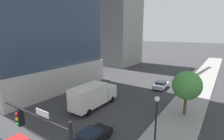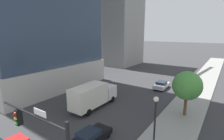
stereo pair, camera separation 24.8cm
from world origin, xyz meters
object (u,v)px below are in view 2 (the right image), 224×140
at_px(car_black, 91,136).
at_px(traffic_light_pole, 43,140).
at_px(street_tree, 187,86).
at_px(car_silver, 162,85).
at_px(construction_building, 117,4).
at_px(street_lamp, 155,115).
at_px(box_truck, 93,95).

bearing_deg(car_black, traffic_light_pole, -73.84).
xyz_separation_m(street_tree, car_silver, (-6.08, 9.10, -3.26)).
xyz_separation_m(construction_building, car_silver, (21.66, -18.21, -18.59)).
distance_m(traffic_light_pole, car_black, 7.26).
bearing_deg(street_tree, street_lamp, -94.68).
bearing_deg(street_lamp, car_silver, 106.75).
bearing_deg(street_lamp, street_tree, 85.32).
height_order(construction_building, street_lamp, construction_building).
relative_size(street_lamp, car_silver, 1.15).
bearing_deg(box_truck, car_black, -50.59).
xyz_separation_m(traffic_light_pole, street_tree, (4.33, 16.82, -0.36)).
distance_m(construction_building, traffic_light_pole, 52.15).
height_order(street_lamp, car_silver, street_lamp).
bearing_deg(street_tree, car_silver, 123.72).
height_order(traffic_light_pole, street_lamp, traffic_light_pole).
relative_size(street_lamp, street_tree, 0.89).
distance_m(street_lamp, street_tree, 8.75).
bearing_deg(box_truck, car_silver, 69.81).
xyz_separation_m(construction_building, traffic_light_pole, (23.41, -44.14, -14.96)).
bearing_deg(car_black, street_tree, 60.60).
xyz_separation_m(construction_building, box_truck, (16.61, -31.95, -17.45)).
bearing_deg(traffic_light_pole, street_tree, 75.57).
bearing_deg(car_black, box_truck, 129.41).
height_order(street_lamp, street_tree, street_tree).
height_order(street_lamp, box_truck, street_lamp).
xyz_separation_m(construction_building, car_black, (21.66, -38.10, -18.61)).
distance_m(street_lamp, car_black, 6.40).
distance_m(street_tree, car_silver, 11.42).
xyz_separation_m(street_lamp, car_silver, (-5.36, 17.82, -2.79)).
bearing_deg(street_tree, construction_building, 135.43).
relative_size(car_silver, car_black, 1.08).
relative_size(traffic_light_pole, street_tree, 1.13).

